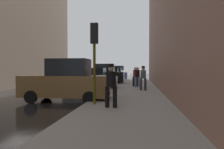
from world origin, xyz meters
name	(u,v)px	position (x,y,z in m)	size (l,w,h in m)	color
ground_plane	(23,99)	(0.00, 0.00, 0.00)	(120.00, 120.00, 0.00)	black
sidewalk	(130,100)	(6.00, 0.00, 0.07)	(4.00, 40.00, 0.15)	gray
parked_bronze_suv	(66,82)	(2.65, -0.35, 1.03)	(4.61, 2.08, 2.25)	brown
parked_gray_coupe	(91,79)	(2.65, 5.92, 0.85)	(4.24, 2.13, 1.79)	slate
parked_black_suv	(103,75)	(2.65, 11.94, 1.03)	(4.62, 2.11, 2.25)	black
parked_silver_sedan	(110,75)	(2.65, 17.77, 0.85)	(4.26, 2.18, 1.79)	#B7BABF
parked_blue_sedan	(114,74)	(2.65, 23.46, 0.85)	(4.23, 2.11, 1.79)	navy
parked_white_van	(117,72)	(2.65, 28.73, 1.03)	(4.62, 2.10, 2.25)	silver
fire_hydrant	(109,87)	(4.45, 3.03, 0.50)	(0.42, 0.22, 0.70)	red
traffic_light	(94,46)	(4.50, -2.03, 2.76)	(0.32, 0.32, 3.60)	#514C0F
pedestrian_in_red_jacket	(135,76)	(6.19, 8.03, 1.10)	(0.53, 0.47, 1.71)	black
pedestrian_with_fedora	(111,83)	(5.34, -2.78, 1.14)	(0.51, 0.43, 1.78)	black
pedestrian_in_jeans	(137,76)	(6.39, 7.05, 1.10)	(0.53, 0.48, 1.71)	#728CB2
pedestrian_with_beanie	(143,77)	(6.82, 4.53, 1.14)	(0.51, 0.42, 1.78)	#333338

